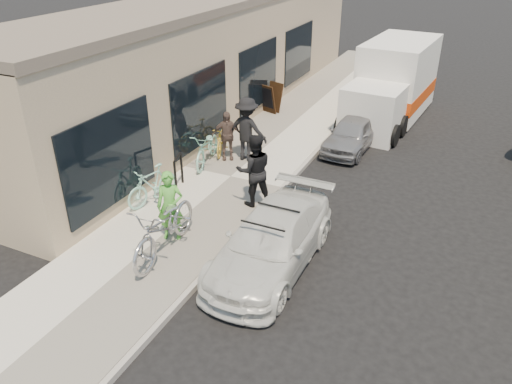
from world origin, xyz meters
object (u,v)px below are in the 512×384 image
(tandem_bike, at_px, (165,227))
(cruiser_bike_b, at_px, (207,148))
(sedan_white, at_px, (271,241))
(cruiser_bike_c, at_px, (222,139))
(sedan_silver, at_px, (352,134))
(sandwich_board, at_px, (271,98))
(bike_rack, at_px, (178,169))
(bystander_a, at_px, (247,129))
(woman_rider, at_px, (170,206))
(bystander_b, at_px, (227,136))
(cruiser_bike_a, at_px, (152,185))
(moving_truck, at_px, (393,85))
(man_standing, at_px, (254,170))

(tandem_bike, bearing_deg, cruiser_bike_b, 104.22)
(sedan_white, relative_size, cruiser_bike_b, 2.16)
(sedan_white, xyz_separation_m, tandem_bike, (-2.10, -0.73, 0.19))
(tandem_bike, bearing_deg, cruiser_bike_c, 101.16)
(sedan_silver, bearing_deg, sandwich_board, 156.76)
(bike_rack, relative_size, bystander_a, 0.48)
(cruiser_bike_b, relative_size, cruiser_bike_c, 1.27)
(woman_rider, xyz_separation_m, bystander_b, (-0.92, 4.29, -0.06))
(bystander_b, bearing_deg, cruiser_bike_b, -154.57)
(sedan_white, bearing_deg, cruiser_bike_a, 164.94)
(cruiser_bike_a, distance_m, cruiser_bike_b, 2.60)
(cruiser_bike_c, bearing_deg, tandem_bike, -91.54)
(moving_truck, xyz_separation_m, bystander_a, (-2.96, -5.96, -0.11))
(sandwich_board, xyz_separation_m, tandem_bike, (1.68, -9.28, 0.09))
(moving_truck, xyz_separation_m, tandem_bike, (-2.37, -11.02, -0.43))
(tandem_bike, relative_size, man_standing, 1.30)
(sedan_white, height_order, bystander_a, bystander_a)
(bike_rack, xyz_separation_m, bystander_a, (0.82, 2.40, 0.40))
(moving_truck, bearing_deg, tandem_bike, -97.75)
(bystander_a, xyz_separation_m, bystander_b, (-0.55, -0.22, -0.21))
(sandwich_board, bearing_deg, bike_rack, -68.91)
(cruiser_bike_a, xyz_separation_m, cruiser_bike_c, (0.07, 3.47, -0.03))
(bystander_a, bearing_deg, cruiser_bike_c, -8.70)
(cruiser_bike_a, height_order, bystander_a, bystander_a)
(man_standing, bearing_deg, cruiser_bike_c, -82.79)
(tandem_bike, xyz_separation_m, bystander_b, (-1.14, 4.84, 0.11))
(man_standing, bearing_deg, bike_rack, -33.81)
(bike_rack, height_order, moving_truck, moving_truck)
(sedan_white, height_order, man_standing, man_standing)
(cruiser_bike_a, distance_m, bystander_b, 3.16)
(moving_truck, bearing_deg, cruiser_bike_a, -108.57)
(sandwich_board, distance_m, cruiser_bike_c, 4.09)
(bystander_b, bearing_deg, sedan_silver, 10.93)
(man_standing, relative_size, cruiser_bike_c, 1.24)
(moving_truck, height_order, tandem_bike, moving_truck)
(sandwich_board, distance_m, sedan_white, 9.34)
(cruiser_bike_a, bearing_deg, sandwich_board, 103.75)
(sandwich_board, height_order, bystander_a, bystander_a)
(sedan_silver, distance_m, tandem_bike, 7.73)
(sedan_silver, bearing_deg, sedan_white, -85.23)
(sedan_white, height_order, bystander_b, bystander_b)
(moving_truck, bearing_deg, sedan_silver, -93.02)
(cruiser_bike_b, bearing_deg, woman_rider, -84.05)
(sedan_silver, height_order, bystander_a, bystander_a)
(man_standing, bearing_deg, cruiser_bike_b, -70.47)
(sedan_white, relative_size, bystander_b, 2.77)
(moving_truck, relative_size, man_standing, 3.09)
(sandwich_board, xyz_separation_m, cruiser_bike_a, (0.11, -7.56, -0.07))
(tandem_bike, bearing_deg, bike_rack, 113.00)
(cruiser_bike_a, height_order, cruiser_bike_b, cruiser_bike_b)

